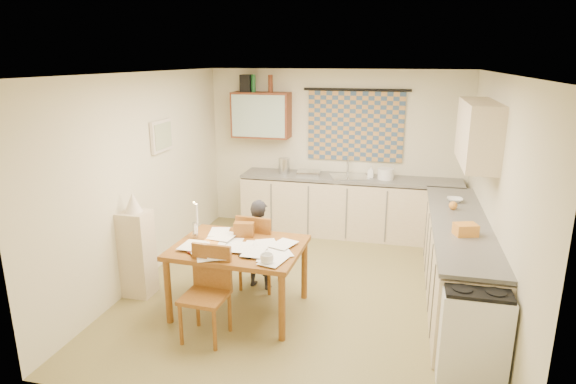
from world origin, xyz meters
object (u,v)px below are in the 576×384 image
(counter_back, at_px, (349,207))
(dining_table, at_px, (240,277))
(shelf_stand, at_px, (138,254))
(chair_far, at_px, (260,264))
(counter_right, at_px, (457,260))
(stove, at_px, (472,329))
(person, at_px, (259,244))

(counter_back, bearing_deg, dining_table, -108.33)
(shelf_stand, bearing_deg, chair_far, 21.32)
(dining_table, xyz_separation_m, chair_far, (0.05, 0.57, -0.09))
(counter_right, distance_m, stove, 1.44)
(shelf_stand, bearing_deg, counter_right, 12.70)
(counter_back, distance_m, stove, 3.49)
(chair_far, height_order, shelf_stand, shelf_stand)
(counter_right, height_order, dining_table, counter_right)
(dining_table, xyz_separation_m, person, (0.05, 0.58, 0.17))
(counter_right, bearing_deg, chair_far, -172.59)
(counter_back, xyz_separation_m, dining_table, (-0.86, -2.61, -0.07))
(counter_right, height_order, chair_far, chair_far)
(dining_table, relative_size, shelf_stand, 1.37)
(dining_table, height_order, person, person)
(counter_right, xyz_separation_m, stove, (-0.00, -1.44, -0.03))
(counter_back, height_order, stove, counter_back)
(chair_far, bearing_deg, person, -168.82)
(counter_right, xyz_separation_m, chair_far, (-2.24, -0.29, -0.16))
(chair_far, bearing_deg, dining_table, 89.38)
(chair_far, bearing_deg, counter_right, -168.48)
(counter_back, distance_m, person, 2.19)
(counter_back, relative_size, dining_table, 2.40)
(counter_right, relative_size, stove, 3.47)
(chair_far, relative_size, shelf_stand, 0.93)
(chair_far, bearing_deg, counter_back, -107.76)
(stove, xyz_separation_m, dining_table, (-2.29, 0.58, -0.05))
(stove, relative_size, chair_far, 0.91)
(counter_right, height_order, person, person)
(stove, relative_size, person, 0.78)
(dining_table, relative_size, chair_far, 1.47)
(counter_right, distance_m, shelf_stand, 3.63)
(person, distance_m, shelf_stand, 1.39)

